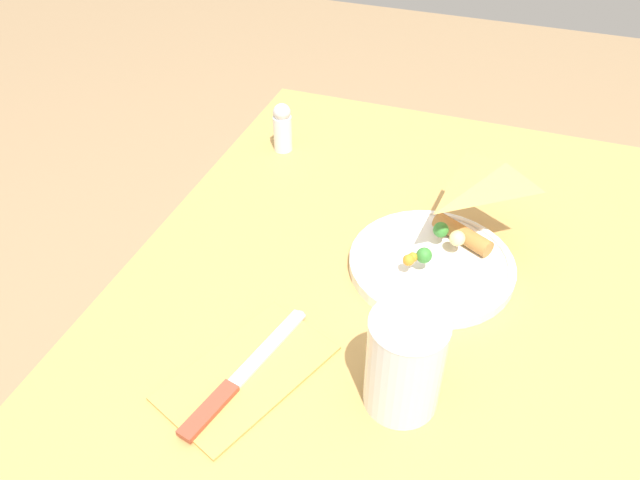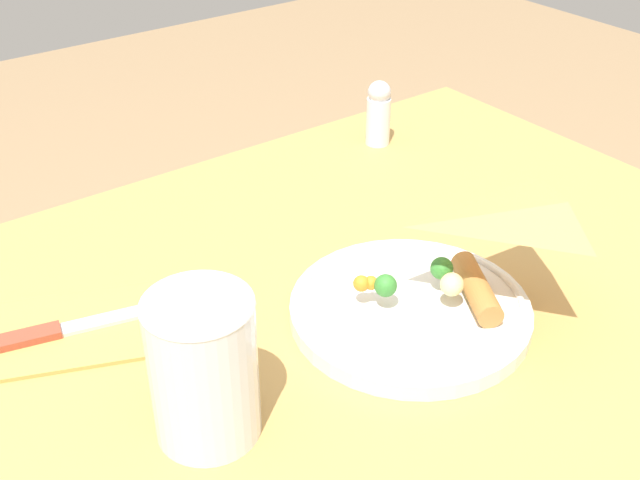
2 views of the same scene
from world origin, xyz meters
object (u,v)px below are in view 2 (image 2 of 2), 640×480
Objects in this scene: napkin_folded at (91,327)px; milk_glass at (204,371)px; dining_table at (351,409)px; plate_pizza at (410,305)px; butter_knife at (77,326)px; salt_shaker at (378,113)px.

milk_glass is at bearing -81.69° from napkin_folded.
dining_table is 4.22× the size of plate_pizza.
salt_shaker reaches higher than butter_knife.
milk_glass reaches higher than napkin_folded.
dining_table is 7.68× the size of milk_glass.
milk_glass is at bearing -165.73° from dining_table.
plate_pizza is 1.04× the size of butter_knife.
napkin_folded is at bearing -162.61° from salt_shaker.
butter_knife is 2.47× the size of salt_shaker.
salt_shaker reaches higher than napkin_folded.
dining_table is 10.88× the size of salt_shaker.
butter_knife is 0.50m from salt_shaker.
plate_pizza is at bearing -18.81° from butter_knife.
dining_table is at bearing -31.39° from napkin_folded.
plate_pizza is 0.31m from butter_knife.
milk_glass is 0.19m from butter_knife.
butter_knife reaches higher than dining_table.
plate_pizza is 0.38m from salt_shaker.
butter_knife is at bearing 166.25° from napkin_folded.
dining_table is 0.29m from butter_knife.
milk_glass is 0.54m from salt_shaker.
milk_glass reaches higher than plate_pizza.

